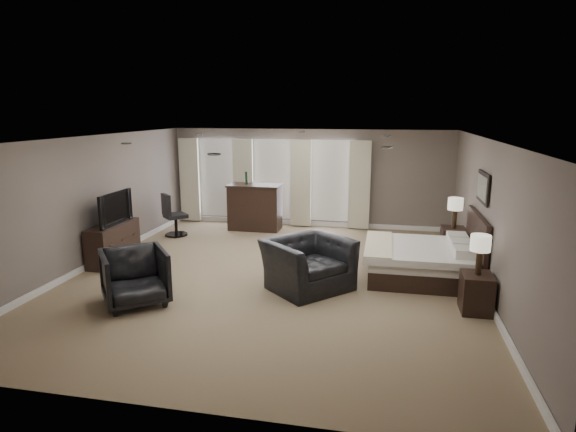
% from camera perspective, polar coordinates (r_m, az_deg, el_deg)
% --- Properties ---
extents(room, '(7.60, 8.60, 2.64)m').
position_cam_1_polar(room, '(8.85, -1.79, 0.77)').
color(room, '#806D51').
rests_on(room, ground).
extents(window_bay, '(5.25, 0.20, 2.30)m').
position_cam_1_polar(window_bay, '(13.04, -1.90, 4.12)').
color(window_bay, silver).
rests_on(window_bay, room).
extents(bed, '(1.97, 1.88, 1.25)m').
position_cam_1_polar(bed, '(9.30, 14.69, -3.34)').
color(bed, silver).
rests_on(bed, ground).
extents(nightstand_near, '(0.46, 0.56, 0.61)m').
position_cam_1_polar(nightstand_near, '(8.13, 21.41, -8.49)').
color(nightstand_near, black).
rests_on(nightstand_near, ground).
extents(nightstand_far, '(0.48, 0.59, 0.65)m').
position_cam_1_polar(nightstand_far, '(10.86, 18.92, -3.01)').
color(nightstand_far, black).
rests_on(nightstand_far, ground).
extents(lamp_near, '(0.30, 0.30, 0.63)m').
position_cam_1_polar(lamp_near, '(7.94, 21.76, -4.31)').
color(lamp_near, beige).
rests_on(lamp_near, nightstand_near).
extents(lamp_far, '(0.31, 0.31, 0.65)m').
position_cam_1_polar(lamp_far, '(10.71, 19.17, 0.34)').
color(lamp_far, beige).
rests_on(lamp_far, nightstand_far).
extents(wall_art, '(0.04, 0.96, 0.56)m').
position_cam_1_polar(wall_art, '(9.20, 22.06, 3.16)').
color(wall_art, slate).
rests_on(wall_art, room).
extents(dresser, '(0.45, 1.39, 0.81)m').
position_cam_1_polar(dresser, '(10.58, -19.98, -3.02)').
color(dresser, black).
rests_on(dresser, ground).
extents(tv, '(0.67, 1.16, 0.15)m').
position_cam_1_polar(tv, '(10.47, -20.17, -0.48)').
color(tv, black).
rests_on(tv, dresser).
extents(armchair_near, '(1.58, 1.60, 1.19)m').
position_cam_1_polar(armchair_near, '(8.45, 2.39, -4.74)').
color(armchair_near, black).
rests_on(armchair_near, ground).
extents(armchair_far, '(1.33, 1.32, 1.00)m').
position_cam_1_polar(armchair_far, '(8.19, -17.70, -6.61)').
color(armchair_far, black).
rests_on(armchair_far, ground).
extents(bar_counter, '(1.38, 0.72, 1.21)m').
position_cam_1_polar(bar_counter, '(12.65, -3.93, 1.09)').
color(bar_counter, black).
rests_on(bar_counter, ground).
extents(bar_stool_left, '(0.50, 0.50, 0.80)m').
position_cam_1_polar(bar_stool_left, '(12.90, -4.96, 0.38)').
color(bar_stool_left, black).
rests_on(bar_stool_left, ground).
extents(bar_stool_right, '(0.35, 0.35, 0.68)m').
position_cam_1_polar(bar_stool_right, '(12.68, -2.21, -0.09)').
color(bar_stool_right, black).
rests_on(bar_stool_right, ground).
extents(desk_chair, '(0.78, 0.78, 1.08)m').
position_cam_1_polar(desk_chair, '(12.31, -13.19, 0.17)').
color(desk_chair, black).
rests_on(desk_chair, ground).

